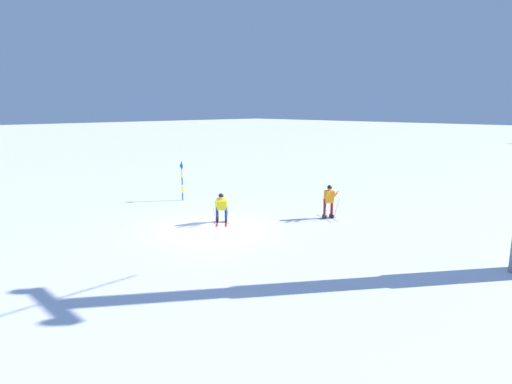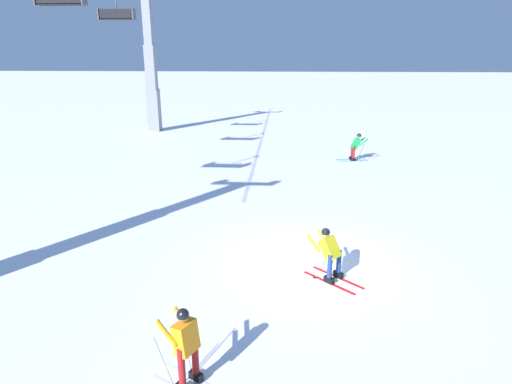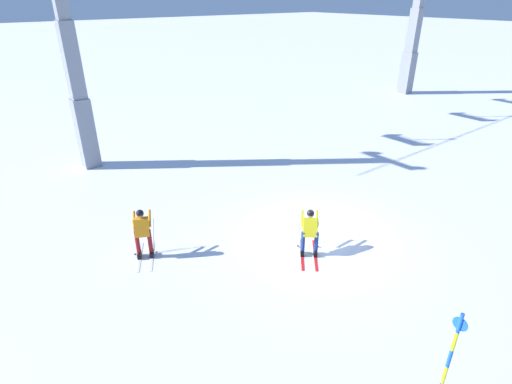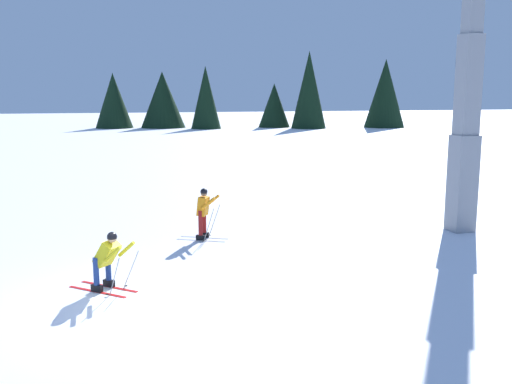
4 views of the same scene
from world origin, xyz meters
name	(u,v)px [view 4 (image 4 of 4)]	position (x,y,z in m)	size (l,w,h in m)	color
ground_plane	(131,302)	(0.00, 0.00, 0.00)	(260.00, 260.00, 0.00)	white
skier_carving_main	(108,257)	(-0.91, -0.46, 0.81)	(1.54, 1.62, 1.55)	red
lift_tower_near	(467,102)	(-3.99, 10.88, 4.23)	(0.73, 2.93, 10.07)	gray
skier_distant_uphill	(204,210)	(-5.05, 2.47, 0.93)	(1.14, 1.59, 1.64)	white
tree_line_ridge	(249,97)	(-62.52, 18.52, 4.08)	(13.05, 40.59, 9.99)	black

